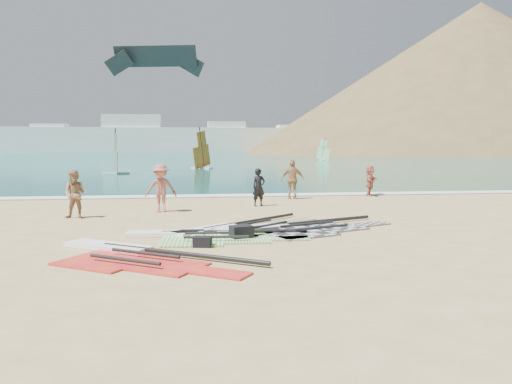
{
  "coord_description": "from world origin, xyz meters",
  "views": [
    {
      "loc": [
        -1.91,
        -13.34,
        2.67
      ],
      "look_at": [
        0.38,
        4.0,
        1.0
      ],
      "focal_mm": 35.0,
      "sensor_mm": 36.0,
      "label": 1
    }
  ],
  "objects": [
    {
      "name": "windsurfer_right",
      "position": [
        20.21,
        67.91,
        1.18
      ],
      "size": [
        2.03,
        2.03,
        3.91
      ],
      "rotation": [
        0.0,
        0.0,
        0.86
      ],
      "color": "white",
      "rests_on": "ground"
    },
    {
      "name": "sea",
      "position": [
        0.0,
        132.0,
        0.0
      ],
      "size": [
        300.0,
        240.0,
        0.06
      ],
      "primitive_type": "cube",
      "color": "#0B514E",
      "rests_on": "ground"
    },
    {
      "name": "beachgoer_back",
      "position": [
        3.07,
        10.56,
        0.96
      ],
      "size": [
        1.19,
        0.63,
        1.92
      ],
      "primitive_type": "imported",
      "rotation": [
        0.0,
        0.0,
        2.99
      ],
      "color": "#A37B4D",
      "rests_on": "ground"
    },
    {
      "name": "windsurfer_centre",
      "position": [
        -0.61,
        42.24,
        1.34
      ],
      "size": [
        2.44,
        2.45,
        4.67
      ],
      "rotation": [
        0.0,
        0.0,
        -0.69
      ],
      "color": "white",
      "rests_on": "ground"
    },
    {
      "name": "kitesurf_kite",
      "position": [
        -5.03,
        35.51,
        10.76
      ],
      "size": [
        9.18,
        2.68,
        2.85
      ],
      "rotation": [
        0.0,
        0.0,
        -0.21
      ],
      "color": "black",
      "rests_on": "ground"
    },
    {
      "name": "gear_bag_near",
      "position": [
        -0.49,
        0.51,
        0.19
      ],
      "size": [
        0.71,
        0.6,
        0.39
      ],
      "primitive_type": "cube",
      "rotation": [
        0.0,
        0.0,
        0.28
      ],
      "color": "black",
      "rests_on": "ground"
    },
    {
      "name": "beachgoer_mid",
      "position": [
        -3.07,
        6.55,
        0.96
      ],
      "size": [
        1.29,
        0.81,
        1.91
      ],
      "primitive_type": "imported",
      "rotation": [
        0.0,
        0.0,
        -0.08
      ],
      "color": "#9B564A",
      "rests_on": "ground"
    },
    {
      "name": "rig_grey",
      "position": [
        1.27,
        1.81,
        0.05
      ],
      "size": [
        6.06,
        3.7,
        0.2
      ],
      "rotation": [
        0.0,
        0.0,
        0.39
      ],
      "color": "#28282B",
      "rests_on": "ground"
    },
    {
      "name": "beachgoer_left",
      "position": [
        -6.03,
        5.26,
        0.88
      ],
      "size": [
        0.93,
        0.77,
        1.75
      ],
      "primitive_type": "imported",
      "rotation": [
        0.0,
        0.0,
        -0.14
      ],
      "color": "#97704E",
      "rests_on": "ground"
    },
    {
      "name": "far_town",
      "position": [
        -15.72,
        150.0,
        4.49
      ],
      "size": [
        160.0,
        8.0,
        12.0
      ],
      "color": "white",
      "rests_on": "ground"
    },
    {
      "name": "ground",
      "position": [
        0.0,
        0.0,
        0.0
      ],
      "size": [
        300.0,
        300.0,
        0.0
      ],
      "primitive_type": "plane",
      "color": "tan",
      "rests_on": "ground"
    },
    {
      "name": "surf_line",
      "position": [
        0.0,
        12.3,
        0.0
      ],
      "size": [
        300.0,
        1.2,
        0.04
      ],
      "primitive_type": "cube",
      "color": "white",
      "rests_on": "ground"
    },
    {
      "name": "rig_orange",
      "position": [
        -0.34,
        2.15,
        0.05
      ],
      "size": [
        5.03,
        4.22,
        0.2
      ],
      "rotation": [
        0.0,
        0.0,
        0.71
      ],
      "color": "orange",
      "rests_on": "ground"
    },
    {
      "name": "windsurfer_left",
      "position": [
        -8.5,
        32.52,
        1.23
      ],
      "size": [
        2.36,
        2.71,
        4.15
      ],
      "rotation": [
        0.0,
        0.0,
        0.25
      ],
      "color": "white",
      "rests_on": "ground"
    },
    {
      "name": "beachgoer_right",
      "position": [
        7.37,
        11.5,
        0.79
      ],
      "size": [
        1.18,
        1.48,
        1.58
      ],
      "primitive_type": "imported",
      "rotation": [
        0.0,
        0.0,
        1.0
      ],
      "color": "#B96355",
      "rests_on": "ground"
    },
    {
      "name": "gear_bag_far",
      "position": [
        -1.62,
        -0.43,
        0.14
      ],
      "size": [
        0.52,
        0.42,
        0.28
      ],
      "primitive_type": "cube",
      "rotation": [
        0.0,
        0.0,
        -0.22
      ],
      "color": "black",
      "rests_on": "ground"
    },
    {
      "name": "rig_red",
      "position": [
        -3.32,
        -1.42,
        0.05
      ],
      "size": [
        5.02,
        4.41,
        0.2
      ],
      "rotation": [
        0.0,
        0.0,
        -0.58
      ],
      "color": "red",
      "rests_on": "ground"
    },
    {
      "name": "person_wetsuit",
      "position": [
        1.03,
        7.95,
        0.82
      ],
      "size": [
        0.7,
        0.57,
        1.64
      ],
      "primitive_type": "imported",
      "rotation": [
        0.0,
        0.0,
        0.33
      ],
      "color": "black",
      "rests_on": "ground"
    },
    {
      "name": "rig_green",
      "position": [
        -1.63,
        0.83,
        0.05
      ],
      "size": [
        5.33,
        2.22,
        0.2
      ],
      "rotation": [
        0.0,
        0.0,
        -0.05
      ],
      "color": "#48BB20",
      "rests_on": "ground"
    },
    {
      "name": "headland_main",
      "position": [
        85.0,
        130.0,
        0.0
      ],
      "size": [
        143.0,
        143.0,
        45.0
      ],
      "primitive_type": "cone",
      "color": "brown",
      "rests_on": "ground"
    }
  ]
}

